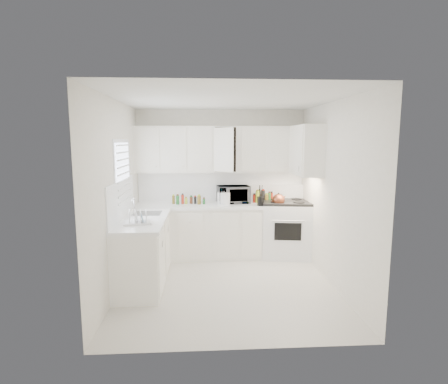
{
  "coord_description": "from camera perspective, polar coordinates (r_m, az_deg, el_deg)",
  "views": [
    {
      "loc": [
        -0.34,
        -4.87,
        2.06
      ],
      "look_at": [
        0.0,
        0.7,
        1.25
      ],
      "focal_mm": 28.63,
      "sensor_mm": 36.0,
      "label": 1
    }
  ],
  "objects": [
    {
      "name": "wall_left",
      "position": [
        5.06,
        -16.71,
        -0.72
      ],
      "size": [
        0.0,
        3.2,
        3.2
      ],
      "primitive_type": "plane",
      "rotation": [
        1.57,
        0.0,
        1.57
      ],
      "color": "white",
      "rests_on": "ground"
    },
    {
      "name": "sauce_right_4",
      "position": [
        6.51,
        6.65,
        -0.77
      ],
      "size": [
        0.06,
        0.06,
        0.19
      ],
      "primitive_type": "cylinder",
      "color": "olive",
      "rests_on": "countertop_back"
    },
    {
      "name": "sauce_right_2",
      "position": [
        6.49,
        5.69,
        -0.78
      ],
      "size": [
        0.06,
        0.06,
        0.19
      ],
      "primitive_type": "cylinder",
      "color": "#5E2F1A",
      "rests_on": "countertop_back"
    },
    {
      "name": "lower_cabinets_back",
      "position": [
        6.37,
        -3.85,
        -6.39
      ],
      "size": [
        2.22,
        0.6,
        0.9
      ],
      "primitive_type": null,
      "color": "white",
      "rests_on": "floor"
    },
    {
      "name": "wall_right",
      "position": [
        5.26,
        17.03,
        -0.41
      ],
      "size": [
        0.0,
        3.2,
        3.2
      ],
      "primitive_type": "plane",
      "rotation": [
        1.57,
        0.0,
        -1.57
      ],
      "color": "white",
      "rests_on": "ground"
    },
    {
      "name": "ceiling",
      "position": [
        4.91,
        0.51,
        14.59
      ],
      "size": [
        3.2,
        3.2,
        0.0
      ],
      "primitive_type": "plane",
      "rotation": [
        3.14,
        0.0,
        0.0
      ],
      "color": "white",
      "rests_on": "ground"
    },
    {
      "name": "spice_left_1",
      "position": [
        6.3,
        -7.41,
        -1.36
      ],
      "size": [
        0.06,
        0.06,
        0.13
      ],
      "primitive_type": "cylinder",
      "color": "#246D2D",
      "rests_on": "countertop_back"
    },
    {
      "name": "upper_cabinets_back",
      "position": [
        6.33,
        -0.4,
        3.19
      ],
      "size": [
        3.0,
        0.33,
        0.8
      ],
      "primitive_type": null,
      "color": "white",
      "rests_on": "wall_back"
    },
    {
      "name": "sauce_right_6",
      "position": [
        6.53,
        7.6,
        -0.76
      ],
      "size": [
        0.06,
        0.06,
        0.19
      ],
      "primitive_type": "cylinder",
      "color": "red",
      "rests_on": "countertop_back"
    },
    {
      "name": "spice_left_5",
      "position": [
        6.28,
        -4.68,
        -1.34
      ],
      "size": [
        0.06,
        0.06,
        0.13
      ],
      "primitive_type": "cylinder",
      "color": "black",
      "rests_on": "countertop_back"
    },
    {
      "name": "frying_pan",
      "position": [
        6.58,
        11.16,
        -1.48
      ],
      "size": [
        0.35,
        0.47,
        0.04
      ],
      "primitive_type": null,
      "rotation": [
        0.0,
        0.0,
        -0.25
      ],
      "color": "black",
      "rests_on": "stove"
    },
    {
      "name": "dish_rack",
      "position": [
        4.93,
        -13.72,
        -3.79
      ],
      "size": [
        0.41,
        0.33,
        0.2
      ],
      "primitive_type": null,
      "rotation": [
        0.0,
        0.0,
        0.18
      ],
      "color": "white",
      "rests_on": "countertop_left"
    },
    {
      "name": "stove",
      "position": [
        6.45,
        9.88,
        -4.57
      ],
      "size": [
        0.92,
        0.79,
        1.28
      ],
      "primitive_type": null,
      "rotation": [
        0.0,
        0.0,
        -0.14
      ],
      "color": "white",
      "rests_on": "floor"
    },
    {
      "name": "lower_cabinets_left",
      "position": [
        5.38,
        -12.7,
        -9.34
      ],
      "size": [
        0.6,
        1.6,
        0.9
      ],
      "primitive_type": null,
      "color": "white",
      "rests_on": "floor"
    },
    {
      "name": "sauce_right_5",
      "position": [
        6.46,
        7.22,
        -0.85
      ],
      "size": [
        0.06,
        0.06,
        0.19
      ],
      "primitive_type": "cylinder",
      "color": "#246D2D",
      "rests_on": "countertop_back"
    },
    {
      "name": "upper_cabinets_right",
      "position": [
        5.95,
        12.88,
        2.66
      ],
      "size": [
        0.33,
        0.9,
        0.8
      ],
      "primitive_type": null,
      "color": "white",
      "rests_on": "wall_right"
    },
    {
      "name": "tea_kettle",
      "position": [
        6.18,
        8.7,
        -1.13
      ],
      "size": [
        0.32,
        0.3,
        0.24
      ],
      "primitive_type": null,
      "rotation": [
        0.0,
        0.0,
        0.35
      ],
      "color": "#9A3C2A",
      "rests_on": "stove"
    },
    {
      "name": "floor",
      "position": [
        5.29,
        0.47,
        -14.63
      ],
      "size": [
        3.2,
        3.2,
        0.0
      ],
      "primitive_type": "plane",
      "color": "silver",
      "rests_on": "ground"
    },
    {
      "name": "sauce_right_1",
      "position": [
        6.42,
        5.29,
        -0.87
      ],
      "size": [
        0.06,
        0.06,
        0.19
      ],
      "primitive_type": "cylinder",
      "color": "#B5D331",
      "rests_on": "countertop_back"
    },
    {
      "name": "spice_left_6",
      "position": [
        6.37,
        -3.98,
        -1.2
      ],
      "size": [
        0.06,
        0.06,
        0.13
      ],
      "primitive_type": "cylinder",
      "color": "olive",
      "rests_on": "countertop_back"
    },
    {
      "name": "rice_cooker",
      "position": [
        6.25,
        0.07,
        -0.79
      ],
      "size": [
        0.31,
        0.31,
        0.25
      ],
      "primitive_type": null,
      "rotation": [
        0.0,
        0.0,
        0.26
      ],
      "color": "white",
      "rests_on": "countertop_back"
    },
    {
      "name": "spice_left_7",
      "position": [
        6.28,
        -3.31,
        -1.32
      ],
      "size": [
        0.06,
        0.06,
        0.13
      ],
      "primitive_type": "cylinder",
      "color": "#246D2D",
      "rests_on": "countertop_back"
    },
    {
      "name": "sauce_right_0",
      "position": [
        6.47,
        4.73,
        -0.79
      ],
      "size": [
        0.06,
        0.06,
        0.19
      ],
      "primitive_type": "cylinder",
      "color": "red",
      "rests_on": "countertop_back"
    },
    {
      "name": "spice_left_3",
      "position": [
        6.29,
        -6.04,
        -1.35
      ],
      "size": [
        0.06,
        0.06,
        0.13
      ],
      "primitive_type": "cylinder",
      "color": "#B5D331",
      "rests_on": "countertop_back"
    },
    {
      "name": "wall_front",
      "position": [
        3.37,
        2.37,
        -4.76
      ],
      "size": [
        3.0,
        0.0,
        3.0
      ],
      "primitive_type": "plane",
      "rotation": [
        -1.57,
        0.0,
        0.0
      ],
      "color": "white",
      "rests_on": "ground"
    },
    {
      "name": "sink",
      "position": [
        5.57,
        -12.23,
        -2.16
      ],
      "size": [
        0.42,
        0.38,
        0.3
      ],
      "primitive_type": null,
      "color": "gray",
      "rests_on": "countertop_left"
    },
    {
      "name": "utensil_crock",
      "position": [
        6.12,
        5.86,
        -0.46
      ],
      "size": [
        0.13,
        0.13,
        0.37
      ],
      "primitive_type": null,
      "rotation": [
        0.0,
        0.0,
        -0.08
      ],
      "color": "black",
      "rests_on": "countertop_back"
    },
    {
      "name": "countertop_back",
      "position": [
        6.26,
        -3.89,
        -2.2
      ],
      "size": [
        2.24,
        0.64,
        0.05
      ],
      "primitive_type": "cube",
      "color": "white",
      "rests_on": "lower_cabinets_back"
    },
    {
      "name": "spice_left_2",
      "position": [
        6.38,
        -6.68,
        -1.22
      ],
      "size": [
        0.06,
        0.06,
        0.13
      ],
      "primitive_type": "cylinder",
      "color": "red",
      "rests_on": "countertop_back"
    },
    {
      "name": "sauce_right_3",
      "position": [
        6.44,
        6.26,
        -0.86
      ],
      "size": [
        0.06,
        0.06,
        0.19
      ],
      "primitive_type": "cylinder",
      "color": "black",
      "rests_on": "countertop_back"
    },
    {
      "name": "countertop_left",
      "position": [
        5.26,
        -12.75,
        -4.4
      ],
      "size": [
        0.64,
        1.62,
        0.05
      ],
      "primitive_type": "cube",
      "color": "white",
      "rests_on": "lower_cabinets_left"
    },
    {
      "name": "backsplash_back",
      "position": [
        6.52,
        -0.47,
        0.9
      ],
      "size": [
        2.98,
        0.02,
        0.55
      ],
      "primitive_type": "cube",
      "color": "white",
      "rests_on": "wall_back"
    },
    {
      "name": "spice_left_4",
      "position": [
        6.37,
        -5.33,
        -1.21
      ],
      "size": [
        0.06,
        0.06,
        0.13
      ],
      "primitive_type": "cylinder",
      "color": "#5E2F1A",
      "rests_on": "countertop_back"
    },
    {
      "name": "wall_back",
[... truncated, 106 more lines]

